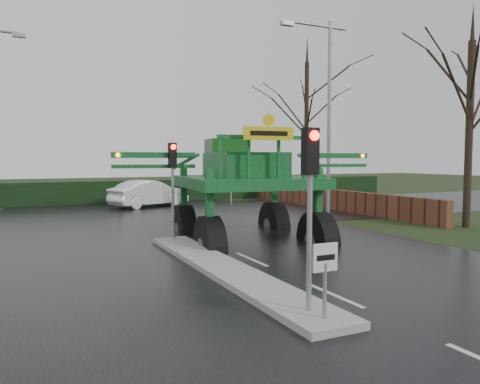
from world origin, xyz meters
name	(u,v)px	position (x,y,z in m)	size (l,w,h in m)	color
ground	(333,296)	(0.00, 0.00, 0.00)	(140.00, 140.00, 0.00)	black
road_main	(186,231)	(0.00, 10.00, 0.00)	(14.00, 80.00, 0.02)	black
road_cross	(149,216)	(0.00, 16.00, 0.01)	(80.00, 12.00, 0.02)	black
median_island	(224,269)	(-1.30, 3.00, 0.09)	(1.20, 10.00, 0.16)	gray
hedge_row	(120,192)	(0.00, 24.00, 0.75)	(44.00, 0.90, 1.50)	black
brick_wall	(316,197)	(10.50, 16.00, 0.60)	(0.40, 20.00, 1.20)	#592D1E
keep_left_sign	(325,268)	(-1.30, -1.50, 1.06)	(0.50, 0.07, 1.35)	gray
traffic_signal_near	(310,180)	(-1.30, -1.01, 2.59)	(0.26, 0.33, 3.52)	gray
traffic_signal_mid	(173,170)	(-1.30, 7.49, 2.59)	(0.26, 0.33, 3.52)	gray
traffic_signal_far	(231,165)	(6.50, 20.01, 2.59)	(0.26, 0.33, 3.52)	gray
street_light_right	(324,100)	(8.19, 12.00, 5.99)	(3.85, 0.30, 10.00)	gray
tree_right_near	(470,107)	(11.50, 6.00, 5.20)	(5.60, 5.60, 9.64)	black
tree_right_far	(307,111)	(13.00, 21.00, 6.50)	(7.00, 7.00, 12.05)	black
crop_sprayer	(207,169)	(-0.47, 6.31, 2.64)	(9.93, 6.66, 5.57)	black
white_sedan	(149,207)	(1.12, 20.45, 0.00)	(1.74, 5.00, 1.65)	white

